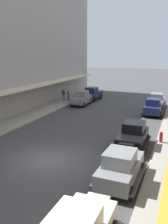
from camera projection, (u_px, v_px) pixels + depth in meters
The scene contains 10 objects.
ground_plane at pixel (49, 160), 15.56m from camera, with size 200.00×200.00×0.00m, color #424244.
parked_car_0 at pixel (133, 135), 17.43m from camera, with size 2.16×4.27×1.84m.
parked_car_1 at pixel (121, 166), 12.60m from camera, with size 2.23×4.29×1.84m.
parked_car_2 at pixel (92, 93), 35.49m from camera, with size 2.25×4.30×1.84m.
parked_car_5 at pixel (81, 98), 31.90m from camera, with size 2.27×4.30×1.84m.
parked_car_6 at pixel (157, 100), 30.23m from camera, with size 2.21×4.28×1.84m.
parked_car_7 at pixel (153, 106), 26.74m from camera, with size 2.16×4.27×1.84m.
fire_hydrant at pixel (161, 137), 18.16m from camera, with size 0.24×0.24×0.82m.
pedestrian_1 at pixel (68, 95), 33.64m from camera, with size 0.36×0.24×1.64m.
pedestrian_2 at pixel (64, 95), 33.81m from camera, with size 0.36×0.24×1.64m.
Camera 1 is at (7.43, -12.55, 6.61)m, focal length 39.21 mm.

